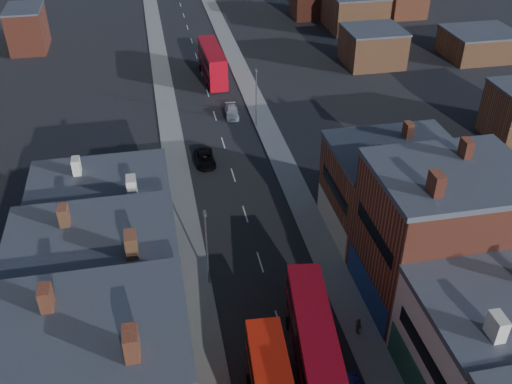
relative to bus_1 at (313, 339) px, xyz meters
name	(u,v)px	position (x,y,z in m)	size (l,w,h in m)	color
pavement_west	(177,172)	(-8.00, 30.54, -2.71)	(3.00, 200.00, 0.12)	gray
pavement_east	(282,161)	(5.00, 30.54, -2.71)	(3.00, 200.00, 0.12)	gray
lamp_post_2	(207,244)	(-6.70, 10.54, 1.93)	(0.25, 0.70, 8.12)	slate
lamp_post_3	(256,94)	(3.70, 40.54, 1.93)	(0.25, 0.70, 8.12)	slate
bus_1	(313,339)	(0.00, 0.00, 0.00)	(4.18, 12.14, 5.14)	#A10919
bus_2	(212,63)	(0.00, 57.60, 0.07)	(3.41, 12.29, 5.27)	#A20714
car_2	(205,158)	(-4.44, 31.92, -2.08)	(2.28, 4.95, 1.37)	black
car_3	(232,112)	(0.87, 44.00, -2.13)	(1.78, 4.39, 1.27)	silver
ped_3	(359,326)	(4.64, 2.17, -1.86)	(0.93, 0.42, 1.59)	#5F5B51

